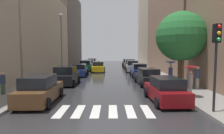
{
  "coord_description": "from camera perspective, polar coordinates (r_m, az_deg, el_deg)",
  "views": [
    {
      "loc": [
        0.34,
        -6.55,
        3.09
      ],
      "look_at": [
        0.52,
        22.69,
        0.79
      ],
      "focal_mm": 29.94,
      "sensor_mm": 36.0,
      "label": 1
    }
  ],
  "objects": [
    {
      "name": "ground_plane",
      "position": [
        30.7,
        -0.99,
        -1.31
      ],
      "size": [
        28.0,
        72.0,
        0.04
      ],
      "primitive_type": "cube",
      "color": "#2A2A2D"
    },
    {
      "name": "sidewalk_left",
      "position": [
        31.45,
        -12.92,
        -1.11
      ],
      "size": [
        3.0,
        72.0,
        0.15
      ],
      "primitive_type": "cube",
      "color": "gray",
      "rests_on": "ground"
    },
    {
      "name": "sidewalk_right",
      "position": [
        31.31,
        10.99,
        -1.1
      ],
      "size": [
        3.0,
        72.0,
        0.15
      ],
      "primitive_type": "cube",
      "color": "gray",
      "rests_on": "ground"
    },
    {
      "name": "crosswalk_stripes",
      "position": [
        10.08,
        -2.33,
        -13.31
      ],
      "size": [
        4.95,
        2.2,
        0.01
      ],
      "color": "silver",
      "rests_on": "ground"
    },
    {
      "name": "building_left_mid",
      "position": [
        29.39,
        -23.38,
        9.44
      ],
      "size": [
        6.0,
        18.74,
        11.61
      ],
      "primitive_type": "cube",
      "color": "#B2A38C",
      "rests_on": "ground"
    },
    {
      "name": "building_left_far",
      "position": [
        46.81,
        -14.64,
        10.74
      ],
      "size": [
        6.0,
        16.56,
        16.58
      ],
      "primitive_type": "cube",
      "color": "#564C47",
      "rests_on": "ground"
    },
    {
      "name": "building_right_mid",
      "position": [
        31.7,
        19.96,
        14.51
      ],
      "size": [
        6.0,
        18.65,
        17.48
      ],
      "primitive_type": "cube",
      "color": "#8C6B56",
      "rests_on": "ground"
    },
    {
      "name": "building_right_far",
      "position": [
        47.78,
        12.94,
        14.22
      ],
      "size": [
        6.0,
        13.93,
        22.49
      ],
      "primitive_type": "cube",
      "color": "#B2A38C",
      "rests_on": "ground"
    },
    {
      "name": "parked_car_left_nearest",
      "position": [
        12.31,
        -21.1,
        -6.58
      ],
      "size": [
        2.08,
        4.43,
        1.68
      ],
      "rotation": [
        0.0,
        0.0,
        1.6
      ],
      "color": "brown",
      "rests_on": "ground"
    },
    {
      "name": "parked_car_left_second",
      "position": [
        18.36,
        -13.87,
        -2.71
      ],
      "size": [
        2.17,
        4.01,
        1.78
      ],
      "rotation": [
        0.0,
        0.0,
        1.57
      ],
      "color": "black",
      "rests_on": "ground"
    },
    {
      "name": "parked_car_left_third",
      "position": [
        24.9,
        -9.87,
        -0.99
      ],
      "size": [
        2.2,
        4.68,
        1.56
      ],
      "rotation": [
        0.0,
        0.0,
        1.62
      ],
      "color": "navy",
      "rests_on": "ground"
    },
    {
      "name": "parked_car_left_fourth",
      "position": [
        31.54,
        -7.95,
        0.34
      ],
      "size": [
        2.11,
        4.59,
        1.77
      ],
      "rotation": [
        0.0,
        0.0,
        1.58
      ],
      "color": "#0C4C2D",
      "rests_on": "ground"
    },
    {
      "name": "parked_car_left_fifth",
      "position": [
        36.73,
        -6.97,
        0.87
      ],
      "size": [
        2.14,
        4.09,
        1.68
      ],
      "rotation": [
        0.0,
        0.0,
        1.55
      ],
      "color": "silver",
      "rests_on": "ground"
    },
    {
      "name": "parked_car_left_sixth",
      "position": [
        42.83,
        -6.02,
        1.41
      ],
      "size": [
        2.14,
        4.79,
        1.7
      ],
      "rotation": [
        0.0,
        0.0,
        1.54
      ],
      "color": "maroon",
      "rests_on": "ground"
    },
    {
      "name": "parked_car_right_nearest",
      "position": [
        12.08,
        16.06,
        -6.89
      ],
      "size": [
        2.11,
        4.14,
        1.57
      ],
      "rotation": [
        0.0,
        0.0,
        1.61
      ],
      "color": "maroon",
      "rests_on": "ground"
    },
    {
      "name": "parked_car_right_second",
      "position": [
        18.17,
        10.87,
        -2.99
      ],
      "size": [
        2.17,
        4.52,
        1.58
      ],
      "rotation": [
        0.0,
        0.0,
        1.62
      ],
      "color": "black",
      "rests_on": "ground"
    },
    {
      "name": "parked_car_right_third",
      "position": [
        23.78,
        8.17,
        -1.11
      ],
      "size": [
        2.01,
        4.09,
        1.68
      ],
      "rotation": [
        0.0,
        0.0,
        1.56
      ],
      "color": "navy",
      "rests_on": "ground"
    },
    {
      "name": "parked_car_right_fourth",
      "position": [
        29.84,
        6.19,
        0.13
      ],
      "size": [
        2.18,
        4.4,
        1.78
      ],
      "rotation": [
        0.0,
        0.0,
        1.52
      ],
      "color": "#B2B7BF",
      "rests_on": "ground"
    },
    {
      "name": "parked_car_right_fifth",
      "position": [
        35.08,
        5.39,
        0.8
      ],
      "size": [
        2.1,
        4.22,
        1.8
      ],
      "rotation": [
        0.0,
        0.0,
        1.6
      ],
      "color": "brown",
      "rests_on": "ground"
    },
    {
      "name": "parked_car_right_sixth",
      "position": [
        41.77,
        4.6,
        1.31
      ],
      "size": [
        2.2,
        4.69,
        1.64
      ],
      "rotation": [
        0.0,
        0.0,
        1.56
      ],
      "color": "black",
      "rests_on": "ground"
    },
    {
      "name": "taxi_midroad",
      "position": [
        29.79,
        -4.19,
        0.02
      ],
      "size": [
        2.2,
        4.59,
        1.81
      ],
      "rotation": [
        0.0,
        0.0,
        1.61
      ],
      "color": "yellow",
      "rests_on": "ground"
    },
    {
      "name": "pedestrian_foreground",
      "position": [
        17.41,
        17.46,
        -0.32
      ],
      "size": [
        1.02,
        1.02,
        2.12
      ],
      "rotation": [
        0.0,
        0.0,
        4.9
      ],
      "color": "navy",
      "rests_on": "sidewalk_right"
    },
    {
      "name": "pedestrian_near_tree",
      "position": [
        13.32,
        22.78,
        -2.22
      ],
      "size": [
        0.98,
        0.98,
        2.03
      ],
      "rotation": [
        0.0,
        0.0,
        0.96
      ],
      "color": "gray",
      "rests_on": "sidewalk_right"
    },
    {
      "name": "pedestrian_by_kerb",
      "position": [
        15.17,
        -30.39,
        -4.15
      ],
      "size": [
        0.36,
        0.36,
        1.58
      ],
      "rotation": [
        0.0,
        0.0,
        4.64
      ],
      "color": "#38513D",
      "rests_on": "sidewalk_left"
    },
    {
      "name": "pedestrian_far_side",
      "position": [
        16.52,
        24.67,
        -2.78
      ],
      "size": [
        0.36,
        0.36,
        1.82
      ],
      "rotation": [
        0.0,
        0.0,
        1.17
      ],
      "color": "gray",
      "rests_on": "sidewalk_right"
    },
    {
      "name": "street_tree_right",
      "position": [
        17.55,
        20.26,
        8.75
      ],
      "size": [
        4.3,
        4.3,
        6.48
      ],
      "color": "#513823",
      "rests_on": "sidewalk_right"
    },
    {
      "name": "traffic_light_right_corner",
      "position": [
        10.37,
        29.28,
        5.02
      ],
      "size": [
        0.3,
        0.42,
        4.3
      ],
      "color": "black",
      "rests_on": "sidewalk_right"
    },
    {
      "name": "lamp_post_left",
      "position": [
        23.18,
        -15.22,
        7.65
      ],
      "size": [
        0.6,
        0.28,
        7.48
      ],
      "color": "#595B60",
      "rests_on": "sidewalk_left"
    }
  ]
}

